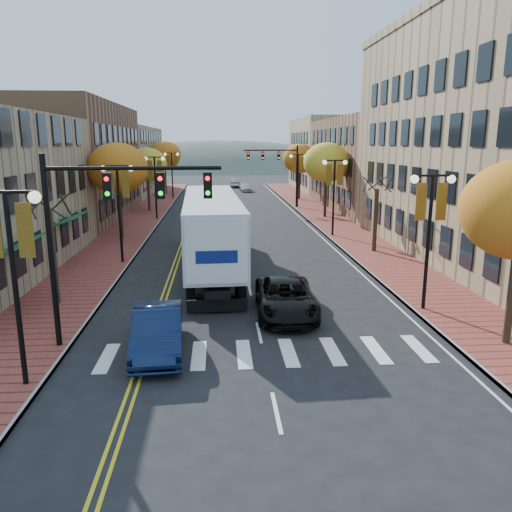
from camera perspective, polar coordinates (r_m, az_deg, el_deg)
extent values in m
plane|color=black|center=(16.35, 1.52, -13.90)|extent=(200.00, 200.00, 0.00)
cube|color=brown|center=(48.16, -13.23, 3.83)|extent=(4.00, 85.00, 0.15)
cube|color=brown|center=(48.73, 8.22, 4.14)|extent=(4.00, 85.00, 0.15)
cube|color=brown|center=(52.87, -21.69, 9.96)|extent=(12.00, 24.00, 11.00)
cube|color=#9E8966|center=(77.13, -16.17, 10.43)|extent=(12.00, 26.00, 9.50)
cube|color=brown|center=(60.00, 15.42, 10.16)|extent=(15.00, 24.00, 10.00)
cube|color=#9E8966|center=(81.05, 10.18, 11.36)|extent=(15.00, 20.00, 11.00)
cylinder|color=#382619|center=(24.27, -22.16, -0.26)|extent=(0.28, 0.28, 4.20)
cylinder|color=#382619|center=(39.52, -15.27, 5.50)|extent=(0.28, 0.28, 4.90)
ellipsoid|color=orange|center=(39.28, -15.52, 9.63)|extent=(4.48, 4.48, 3.81)
cylinder|color=#382619|center=(55.25, -12.19, 7.46)|extent=(0.28, 0.28, 4.55)
ellipsoid|color=yellow|center=(55.08, -12.32, 10.20)|extent=(4.16, 4.16, 3.54)
cylinder|color=#382619|center=(73.05, -10.32, 8.98)|extent=(0.28, 0.28, 5.04)
ellipsoid|color=orange|center=(72.92, -10.41, 11.29)|extent=(4.61, 4.61, 3.92)
cylinder|color=#382619|center=(34.56, 13.49, 4.01)|extent=(0.28, 0.28, 4.20)
cylinder|color=#382619|center=(49.87, 7.94, 7.27)|extent=(0.28, 0.28, 4.90)
ellipsoid|color=yellow|center=(49.68, 8.05, 10.55)|extent=(4.48, 4.48, 3.81)
cylinder|color=#382619|center=(65.55, 4.98, 8.59)|extent=(0.28, 0.28, 4.76)
ellipsoid|color=orange|center=(65.40, 5.03, 11.02)|extent=(4.35, 4.35, 3.70)
cylinder|color=black|center=(16.30, -25.73, -3.97)|extent=(0.16, 0.16, 6.00)
cylinder|color=black|center=(15.76, -26.79, 6.54)|extent=(1.60, 0.10, 0.10)
sphere|color=#FFF2CC|center=(15.49, -23.98, 6.16)|extent=(0.36, 0.36, 0.36)
cube|color=#C08519|center=(15.73, -24.87, 2.66)|extent=(0.45, 0.03, 1.60)
cylinder|color=black|center=(31.40, -15.30, 4.43)|extent=(0.16, 0.16, 6.00)
cylinder|color=black|center=(31.13, -15.63, 9.90)|extent=(1.60, 0.10, 0.10)
sphere|color=#FFF2CC|center=(31.30, -17.07, 9.54)|extent=(0.36, 0.36, 0.36)
sphere|color=#FFF2CC|center=(30.99, -14.14, 9.69)|extent=(0.36, 0.36, 0.36)
cube|color=#C08519|center=(31.28, -16.32, 7.84)|extent=(0.45, 0.03, 1.60)
cube|color=#C08519|center=(31.11, -14.69, 7.92)|extent=(0.45, 0.03, 1.60)
cylinder|color=black|center=(49.08, -11.40, 7.52)|extent=(0.16, 0.16, 6.00)
cylinder|color=black|center=(48.90, -11.56, 11.02)|extent=(1.60, 0.10, 0.10)
sphere|color=#FFF2CC|center=(49.01, -12.49, 10.80)|extent=(0.36, 0.36, 0.36)
sphere|color=#FFF2CC|center=(48.82, -10.60, 10.88)|extent=(0.36, 0.36, 0.36)
cube|color=#C08519|center=(49.00, -12.03, 9.71)|extent=(0.45, 0.03, 1.60)
cube|color=#C08519|center=(48.89, -10.97, 9.75)|extent=(0.45, 0.03, 1.60)
cylinder|color=black|center=(66.93, -9.55, 8.96)|extent=(0.16, 0.16, 6.00)
cylinder|color=black|center=(66.80, -9.65, 11.52)|extent=(1.60, 0.10, 0.10)
sphere|color=#FFF2CC|center=(66.88, -10.34, 11.37)|extent=(0.36, 0.36, 0.36)
sphere|color=#FFF2CC|center=(66.74, -8.95, 11.42)|extent=(0.36, 0.36, 0.36)
cube|color=#C08519|center=(66.87, -10.01, 10.57)|extent=(0.45, 0.03, 1.60)
cube|color=#C08519|center=(66.79, -9.22, 10.60)|extent=(0.45, 0.03, 1.60)
cylinder|color=black|center=(22.83, 19.04, 1.14)|extent=(0.16, 0.16, 6.00)
cylinder|color=black|center=(22.45, 19.61, 8.66)|extent=(1.60, 0.10, 0.10)
sphere|color=#FFF2CC|center=(22.15, 17.66, 8.36)|extent=(0.36, 0.36, 0.36)
sphere|color=#FFF2CC|center=(22.80, 21.44, 8.19)|extent=(0.36, 0.36, 0.36)
cube|color=#C08519|center=(22.37, 18.34, 5.90)|extent=(0.45, 0.03, 1.60)
cube|color=#C08519|center=(22.73, 20.44, 5.84)|extent=(0.45, 0.03, 1.60)
cylinder|color=black|center=(39.80, 8.86, 6.42)|extent=(0.16, 0.16, 6.00)
cylinder|color=black|center=(39.58, 9.01, 10.74)|extent=(1.60, 0.10, 0.10)
sphere|color=#FFF2CC|center=(39.41, 7.86, 10.55)|extent=(0.36, 0.36, 0.36)
sphere|color=#FFF2CC|center=(39.78, 10.15, 10.49)|extent=(0.36, 0.36, 0.36)
cube|color=#C08519|center=(39.54, 8.31, 9.17)|extent=(0.45, 0.03, 1.60)
cube|color=#C08519|center=(39.74, 9.60, 9.14)|extent=(0.45, 0.03, 1.60)
cylinder|color=black|center=(57.40, 4.79, 8.47)|extent=(0.16, 0.16, 6.00)
cylinder|color=black|center=(57.25, 4.84, 11.46)|extent=(1.60, 0.10, 0.10)
sphere|color=#FFF2CC|center=(57.13, 4.03, 11.32)|extent=(0.36, 0.36, 0.36)
sphere|color=#FFF2CC|center=(57.38, 5.65, 11.30)|extent=(0.36, 0.36, 0.36)
cube|color=#C08519|center=(57.22, 4.37, 10.37)|extent=(0.45, 0.03, 1.60)
cube|color=#C08519|center=(57.36, 5.27, 10.36)|extent=(0.45, 0.03, 1.60)
cylinder|color=black|center=(18.88, -22.37, 0.08)|extent=(0.20, 0.20, 7.00)
cylinder|color=black|center=(17.77, -13.84, 9.72)|extent=(6.00, 0.14, 0.14)
cube|color=black|center=(17.98, -16.59, 7.67)|extent=(0.30, 0.25, 0.90)
sphere|color=#FF0C0C|center=(17.82, -16.74, 8.43)|extent=(0.16, 0.16, 0.16)
cube|color=black|center=(17.69, -10.84, 7.90)|extent=(0.30, 0.25, 0.90)
sphere|color=#FF0C0C|center=(17.53, -10.92, 8.67)|extent=(0.16, 0.16, 0.16)
cube|color=black|center=(17.58, -5.53, 8.04)|extent=(0.30, 0.25, 0.90)
sphere|color=#FF0C0C|center=(17.42, -5.56, 8.82)|extent=(0.16, 0.16, 0.16)
cylinder|color=black|center=(57.35, 4.70, 8.97)|extent=(0.20, 0.20, 7.00)
cylinder|color=black|center=(56.83, 1.70, 12.00)|extent=(6.00, 0.14, 0.14)
cube|color=black|center=(56.95, 2.61, 11.39)|extent=(0.30, 0.25, 0.90)
sphere|color=#FF0C0C|center=(56.80, 2.63, 11.63)|extent=(0.16, 0.16, 0.16)
cube|color=black|center=(56.76, 0.77, 11.39)|extent=(0.30, 0.25, 0.90)
sphere|color=#FF0C0C|center=(56.61, 0.78, 11.64)|extent=(0.16, 0.16, 0.16)
cube|color=black|center=(56.64, -0.89, 11.39)|extent=(0.30, 0.25, 0.90)
sphere|color=#FF0C0C|center=(56.49, -0.89, 11.64)|extent=(0.16, 0.16, 0.16)
cube|color=black|center=(28.46, -5.02, -0.22)|extent=(1.68, 14.45, 0.39)
cube|color=silver|center=(28.09, -5.09, 3.64)|extent=(3.45, 14.52, 3.10)
cube|color=black|center=(37.01, -5.45, 4.21)|extent=(2.90, 3.43, 2.77)
cylinder|color=black|center=(22.99, -7.48, -4.47)|extent=(0.43, 1.12, 1.11)
cylinder|color=black|center=(23.06, -1.67, -4.31)|extent=(0.43, 1.12, 1.11)
cylinder|color=black|center=(24.27, -7.44, -3.54)|extent=(0.43, 1.12, 1.11)
cylinder|color=black|center=(24.33, -1.94, -3.39)|extent=(0.43, 1.12, 1.11)
cylinder|color=black|center=(35.91, -7.22, 1.84)|extent=(0.43, 1.12, 1.11)
cylinder|color=black|center=(35.96, -3.51, 1.93)|extent=(0.43, 1.12, 1.11)
cylinder|color=black|center=(38.31, -7.19, 2.53)|extent=(0.43, 1.12, 1.11)
cylinder|color=black|center=(38.35, -3.71, 2.62)|extent=(0.43, 1.12, 1.11)
imported|color=#0D1735|center=(18.31, -11.15, -8.36)|extent=(2.04, 5.00, 1.61)
imported|color=black|center=(21.81, 3.40, -4.79)|extent=(2.73, 5.54, 1.51)
imported|color=silver|center=(68.38, -6.26, 7.29)|extent=(2.09, 4.79, 1.61)
imported|color=#B7B8C0|center=(77.05, -1.20, 7.83)|extent=(1.90, 4.22, 1.20)
imported|color=#9B9DA3|center=(84.90, -2.35, 8.37)|extent=(1.80, 4.40, 1.42)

